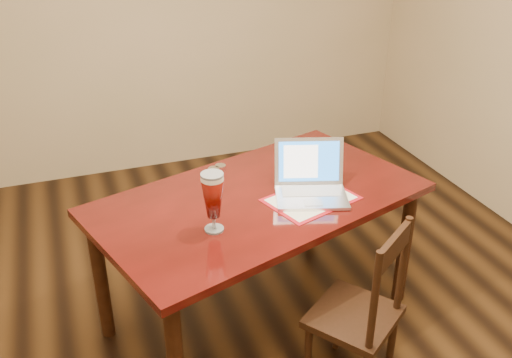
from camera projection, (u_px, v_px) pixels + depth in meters
name	position (u px, v px, depth m)	size (l,w,h in m)	color
room_shell	(250.00, 20.00, 2.17)	(4.51, 5.01, 2.71)	tan
dining_table	(260.00, 211.00, 2.98)	(1.89, 1.41, 1.08)	#4F0D0A
dining_chair	(360.00, 314.00, 2.67)	(0.53, 0.53, 0.92)	black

